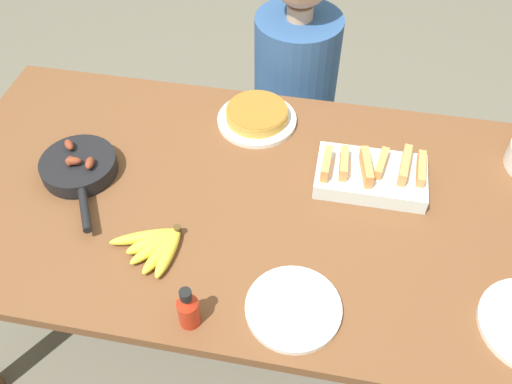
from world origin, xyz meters
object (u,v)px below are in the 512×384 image
at_px(banana_bunch, 157,245).
at_px(frittata_plate_center, 257,116).
at_px(melon_tray, 371,175).
at_px(skillet, 79,167).
at_px(empty_plate_far_left, 293,308).
at_px(hot_sauce_bottle, 188,309).
at_px(person_figure, 293,115).

height_order(banana_bunch, frittata_plate_center, frittata_plate_center).
relative_size(melon_tray, frittata_plate_center, 1.23).
bearing_deg(banana_bunch, frittata_plate_center, 73.32).
height_order(skillet, frittata_plate_center, skillet).
xyz_separation_m(frittata_plate_center, empty_plate_far_left, (0.21, -0.66, -0.02)).
bearing_deg(empty_plate_far_left, skillet, 154.13).
relative_size(banana_bunch, frittata_plate_center, 0.75).
xyz_separation_m(frittata_plate_center, hot_sauce_bottle, (-0.02, -0.73, 0.03)).
bearing_deg(skillet, banana_bunch, 25.97).
height_order(banana_bunch, hot_sauce_bottle, hot_sauce_bottle).
bearing_deg(banana_bunch, melon_tray, 32.71).
height_order(skillet, person_figure, person_figure).
distance_m(empty_plate_far_left, hot_sauce_bottle, 0.25).
height_order(banana_bunch, person_figure, person_figure).
distance_m(banana_bunch, person_figure, 0.99).
distance_m(skillet, frittata_plate_center, 0.57).
bearing_deg(hot_sauce_bottle, frittata_plate_center, 88.16).
distance_m(skillet, empty_plate_far_left, 0.76).
bearing_deg(skillet, empty_plate_far_left, 35.68).
relative_size(melon_tray, person_figure, 0.27).
relative_size(frittata_plate_center, hot_sauce_bottle, 1.94).
xyz_separation_m(hot_sauce_bottle, person_figure, (0.10, 1.10, -0.32)).
height_order(frittata_plate_center, empty_plate_far_left, frittata_plate_center).
height_order(melon_tray, frittata_plate_center, melon_tray).
xyz_separation_m(melon_tray, skillet, (-0.84, -0.13, -0.00)).
height_order(melon_tray, person_figure, person_figure).
bearing_deg(hot_sauce_bottle, banana_bunch, 126.82).
xyz_separation_m(melon_tray, person_figure, (-0.29, 0.57, -0.30)).
relative_size(skillet, empty_plate_far_left, 1.47).
height_order(melon_tray, empty_plate_far_left, melon_tray).
xyz_separation_m(banana_bunch, skillet, (-0.31, 0.22, 0.01)).
relative_size(frittata_plate_center, empty_plate_far_left, 1.10).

